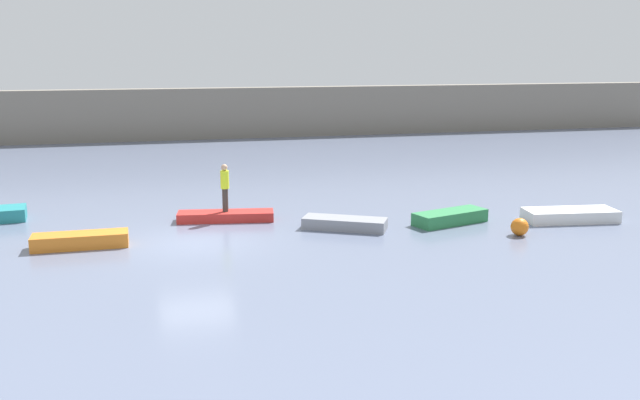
% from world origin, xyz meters
% --- Properties ---
extents(ground_plane, '(120.00, 120.00, 0.00)m').
position_xyz_m(ground_plane, '(0.00, 0.00, 0.00)').
color(ground_plane, slate).
extents(embankment_wall, '(80.00, 1.20, 3.60)m').
position_xyz_m(embankment_wall, '(0.00, 27.80, 1.80)').
color(embankment_wall, gray).
rests_on(embankment_wall, ground_plane).
extents(rowboat_orange, '(3.05, 0.96, 0.47)m').
position_xyz_m(rowboat_orange, '(-3.68, 0.34, 0.24)').
color(rowboat_orange, orange).
rests_on(rowboat_orange, ground_plane).
extents(rowboat_red, '(3.69, 1.44, 0.36)m').
position_xyz_m(rowboat_red, '(1.35, 2.88, 0.18)').
color(rowboat_red, red).
rests_on(rowboat_red, ground_plane).
extents(rowboat_grey, '(3.12, 2.26, 0.41)m').
position_xyz_m(rowboat_grey, '(5.40, 0.62, 0.21)').
color(rowboat_grey, gray).
rests_on(rowboat_grey, ground_plane).
extents(rowboat_green, '(3.05, 1.81, 0.47)m').
position_xyz_m(rowboat_green, '(9.43, 0.50, 0.24)').
color(rowboat_green, '#2D7F47').
rests_on(rowboat_green, ground_plane).
extents(rowboat_white, '(3.56, 1.69, 0.45)m').
position_xyz_m(rowboat_white, '(14.00, -0.21, 0.23)').
color(rowboat_white, white).
rests_on(rowboat_white, ground_plane).
extents(person_hiviz_shirt, '(0.32, 0.32, 1.81)m').
position_xyz_m(person_hiviz_shirt, '(1.35, 2.88, 1.37)').
color(person_hiviz_shirt, '#38332D').
rests_on(person_hiviz_shirt, rowboat_red).
extents(mooring_buoy, '(0.62, 0.62, 0.62)m').
position_xyz_m(mooring_buoy, '(11.09, -1.66, 0.31)').
color(mooring_buoy, orange).
rests_on(mooring_buoy, ground_plane).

